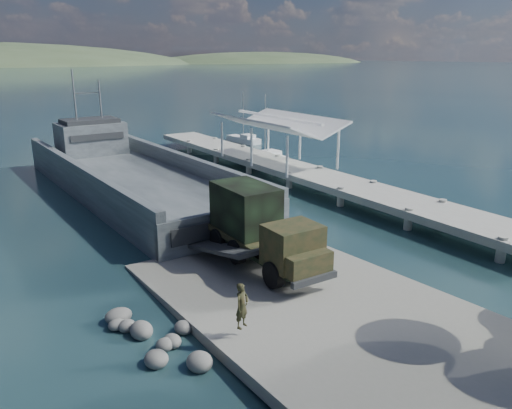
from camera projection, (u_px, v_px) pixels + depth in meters
The scene contains 9 objects.
ground at pixel (303, 305), 21.33m from camera, with size 1400.00×1400.00×0.00m, color #1C3C44.
boat_ramp at pixel (318, 309), 20.46m from camera, with size 10.00×18.00×0.50m, color gray.
shoreline_rocks at pixel (163, 344), 18.45m from camera, with size 3.20×5.60×0.90m, color #626260, non-canonical shape.
pier at pixel (285, 160), 42.73m from camera, with size 6.40×44.00×6.10m.
landing_craft at pixel (133, 183), 38.38m from camera, with size 9.18×33.32×9.83m.
military_truck at pixel (260, 227), 24.07m from camera, with size 2.69×7.79×3.58m.
soldier at pixel (242, 315), 17.78m from camera, with size 0.62×0.41×1.70m, color black.
sailboat_near at pixel (266, 157), 50.41m from camera, with size 1.98×5.65×6.77m.
sailboat_far at pixel (244, 140), 60.85m from camera, with size 1.92×5.25×6.27m.
Camera 1 is at (-12.27, -14.89, 10.26)m, focal length 35.00 mm.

